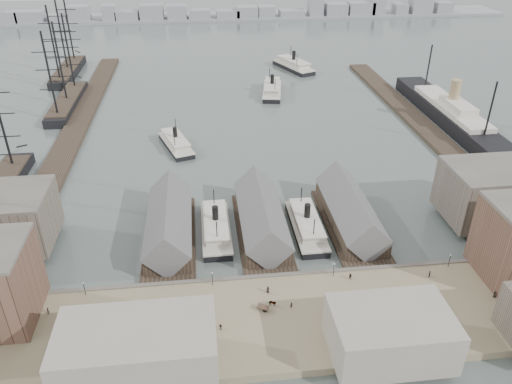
{
  "coord_description": "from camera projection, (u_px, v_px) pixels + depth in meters",
  "views": [
    {
      "loc": [
        -15.54,
        -101.34,
        81.87
      ],
      "look_at": [
        0.0,
        30.0,
        6.0
      ],
      "focal_mm": 35.0,
      "sensor_mm": 36.0,
      "label": 1
    }
  ],
  "objects": [
    {
      "name": "west_wharf",
      "position": [
        75.0,
        130.0,
        208.43
      ],
      "size": [
        10.0,
        220.0,
        1.6
      ],
      "primitive_type": "cube",
      "color": "#2D231C",
      "rests_on": "ground"
    },
    {
      "name": "lamp_post_far_e",
      "position": [
        450.0,
        258.0,
        125.83
      ],
      "size": [
        0.44,
        0.44,
        3.92
      ],
      "color": "black",
      "rests_on": "quay"
    },
    {
      "name": "lamp_post_near_e",
      "position": [
        334.0,
        267.0,
        122.77
      ],
      "size": [
        0.44,
        0.44,
        3.92
      ],
      "color": "black",
      "rests_on": "quay"
    },
    {
      "name": "street_bldg_center",
      "position": [
        390.0,
        334.0,
        100.61
      ],
      "size": [
        24.0,
        16.0,
        10.0
      ],
      "primitive_type": "cube",
      "color": "gray",
      "rests_on": "quay"
    },
    {
      "name": "pedestrian_6",
      "position": [
        350.0,
        277.0,
        122.47
      ],
      "size": [
        1.08,
        1.09,
        1.77
      ],
      "primitive_type": "imported",
      "rotation": [
        0.0,
        0.0,
        5.45
      ],
      "color": "black",
      "rests_on": "quay"
    },
    {
      "name": "far_shore",
      "position": [
        211.0,
        14.0,
        415.29
      ],
      "size": [
        500.0,
        40.0,
        15.72
      ],
      "color": "gray",
      "rests_on": "ground"
    },
    {
      "name": "horse_cart_right",
      "position": [
        348.0,
        310.0,
        112.31
      ],
      "size": [
        4.86,
        2.9,
        1.64
      ],
      "rotation": [
        0.0,
        0.0,
        1.26
      ],
      "color": "black",
      "rests_on": "quay"
    },
    {
      "name": "pedestrian_10",
      "position": [
        494.0,
        294.0,
        116.96
      ],
      "size": [
        0.67,
        0.89,
        1.64
      ],
      "primitive_type": "imported",
      "rotation": [
        0.0,
        0.0,
        4.51
      ],
      "color": "black",
      "rests_on": "quay"
    },
    {
      "name": "seawall",
      "position": [
        273.0,
        278.0,
        124.57
      ],
      "size": [
        180.0,
        1.2,
        2.3
      ],
      "primitive_type": "cube",
      "color": "#59544C",
      "rests_on": "ground"
    },
    {
      "name": "ferry_docked_west",
      "position": [
        216.0,
        227.0,
        142.54
      ],
      "size": [
        8.07,
        26.9,
        9.61
      ],
      "color": "black",
      "rests_on": "ground"
    },
    {
      "name": "pedestrian_8",
      "position": [
        430.0,
        274.0,
        123.38
      ],
      "size": [
        1.0,
        1.08,
        1.77
      ],
      "primitive_type": "imported",
      "rotation": [
        0.0,
        0.0,
        4.02
      ],
      "color": "black",
      "rests_on": "quay"
    },
    {
      "name": "ferry_shed_center",
      "position": [
        261.0,
        219.0,
        141.85
      ],
      "size": [
        14.0,
        42.0,
        12.6
      ],
      "color": "#2D231C",
      "rests_on": "ground"
    },
    {
      "name": "street_bldg_west",
      "position": [
        138.0,
        353.0,
        95.01
      ],
      "size": [
        30.0,
        16.0,
        12.0
      ],
      "primitive_type": "cube",
      "color": "gray",
      "rests_on": "quay"
    },
    {
      "name": "lamp_post_near_w",
      "position": [
        212.0,
        276.0,
        119.71
      ],
      "size": [
        0.44,
        0.44,
        3.92
      ],
      "color": "black",
      "rests_on": "quay"
    },
    {
      "name": "ferry_shed_west",
      "position": [
        169.0,
        225.0,
        139.2
      ],
      "size": [
        14.0,
        42.0,
        12.6
      ],
      "color": "#2D231C",
      "rests_on": "ground"
    },
    {
      "name": "pedestrian_4",
      "position": [
        268.0,
        290.0,
        118.28
      ],
      "size": [
        0.97,
        0.72,
        1.82
      ],
      "primitive_type": "imported",
      "rotation": [
        0.0,
        0.0,
        0.17
      ],
      "color": "black",
      "rests_on": "quay"
    },
    {
      "name": "pedestrian_7",
      "position": [
        419.0,
        313.0,
        111.62
      ],
      "size": [
        1.15,
        0.71,
        1.73
      ],
      "primitive_type": "imported",
      "rotation": [
        0.0,
        0.0,
        3.08
      ],
      "color": "black",
      "rests_on": "quay"
    },
    {
      "name": "warehouse_east_back",
      "position": [
        494.0,
        193.0,
        144.74
      ],
      "size": [
        28.0,
        20.0,
        15.0
      ],
      "primitive_type": "cube",
      "color": "#60564C",
      "rests_on": "east_land"
    },
    {
      "name": "sailing_ship_far",
      "position": [
        68.0,
        70.0,
        276.85
      ],
      "size": [
        9.84,
        54.69,
        40.47
      ],
      "color": "black",
      "rests_on": "ground"
    },
    {
      "name": "pedestrian_0",
      "position": [
        48.0,
        311.0,
        112.07
      ],
      "size": [
        0.78,
        0.81,
        1.79
      ],
      "primitive_type": "imported",
      "rotation": [
        0.0,
        0.0,
        5.39
      ],
      "color": "black",
      "rests_on": "quay"
    },
    {
      "name": "quay",
      "position": [
        282.0,
        321.0,
        111.89
      ],
      "size": [
        180.0,
        30.0,
        2.0
      ],
      "primitive_type": "cube",
      "color": "#827557",
      "rests_on": "ground"
    },
    {
      "name": "ferry_open_near",
      "position": [
        176.0,
        143.0,
        193.66
      ],
      "size": [
        14.96,
        26.45,
        9.05
      ],
      "rotation": [
        0.0,
        0.0,
        0.31
      ],
      "color": "black",
      "rests_on": "ground"
    },
    {
      "name": "ground",
      "position": [
        270.0,
        269.0,
        129.62
      ],
      "size": [
        900.0,
        900.0,
        0.0
      ],
      "primitive_type": "plane",
      "color": "#4B5754",
      "rests_on": "ground"
    },
    {
      "name": "ferry_open_mid",
      "position": [
        272.0,
        89.0,
        249.31
      ],
      "size": [
        13.66,
        30.32,
        10.45
      ],
      "rotation": [
        0.0,
        0.0,
        -0.17
      ],
      "color": "black",
      "rests_on": "ground"
    },
    {
      "name": "ferry_shed_east",
      "position": [
        350.0,
        213.0,
        144.5
      ],
      "size": [
        14.0,
        42.0,
        12.6
      ],
      "color": "#2D231C",
      "rests_on": "ground"
    },
    {
      "name": "warehouse_west_back",
      "position": [
        2.0,
        220.0,
        133.51
      ],
      "size": [
        26.0,
        20.0,
        14.0
      ],
      "primitive_type": "cube",
      "color": "#60564C",
      "rests_on": "west_land"
    },
    {
      "name": "east_wharf",
      "position": [
        419.0,
        123.0,
        214.7
      ],
      "size": [
        10.0,
        180.0,
        1.6
      ],
      "primitive_type": "cube",
      "color": "#2D231C",
      "rests_on": "ground"
    },
    {
      "name": "pedestrian_5",
      "position": [
        291.0,
        305.0,
        113.8
      ],
      "size": [
        0.59,
        0.44,
        1.61
      ],
      "primitive_type": "imported",
      "rotation": [
        0.0,
        0.0,
        0.02
      ],
      "color": "black",
      "rests_on": "quay"
    },
    {
      "name": "horse_cart_left",
      "position": [
        150.0,
        320.0,
        109.72
      ],
      "size": [
        4.71,
        3.1,
        1.47
      ],
      "rotation": [
        0.0,
        0.0,
        1.15
      ],
      "color": "black",
      "rests_on": "quay"
    },
    {
      "name": "ferry_open_far",
      "position": [
        293.0,
        65.0,
        286.8
      ],
      "size": [
        20.86,
        32.82,
        11.29
      ],
      "rotation": [
        0.0,
        0.0,
        0.39
      ],
      "color": "black",
      "rests_on": "ground"
    },
    {
      "name": "pedestrian_2",
      "position": [
        201.0,
        299.0,
        115.4
      ],
      "size": [
        1.21,
        1.21,
        1.68
      ],
      "primitive_type": "imported",
      "rotation": [
        0.0,
        0.0,
        2.36
      ],
      "color": "black",
      "rests_on": "quay"
    },
    {
      "name": "pedestrian_1",
      "position": [
        72.0,
        346.0,
        103.21
      ],
      "size": [
        0.97,
        0.82,
        1.76
      ],
      "primitive_type": "imported",
      "rotation": [
        0.0,
        0.0,
        2.94
      ],
      "color": "black",
      "rests_on": "quay"
    },
    {
      "name": "horse_cart_center",
      "position": [
        269.0,
        305.0,
        113.94
      ],
      "size": [
        4.85,
        3.22,
        1.58
      ],
      "rotation": [
        0.0,
        0.0,
        1.11
      ],
      "color": "black",
      "rests_on": "quay"
    },
    {
      "name": "lamp_post_far_w",
      "position": [
        84.0,
        286.0,
        116.66
      ],
      "size": [
        0.44,
        0.44,
        3.92
      ],
      "color": "black",
      "rests_on": "quay"
    },
    {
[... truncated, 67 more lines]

